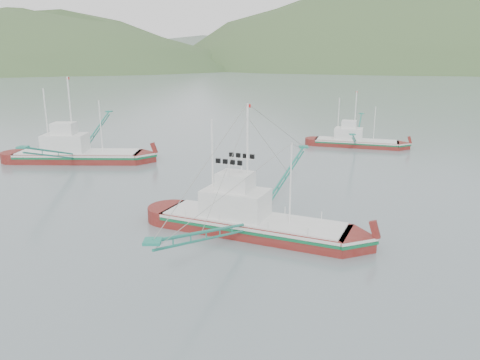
{
  "coord_description": "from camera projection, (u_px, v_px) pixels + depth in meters",
  "views": [
    {
      "loc": [
        -0.28,
        -32.73,
        13.78
      ],
      "look_at": [
        0.0,
        6.0,
        3.2
      ],
      "focal_mm": 35.0,
      "sensor_mm": 36.0,
      "label": 1
    }
  ],
  "objects": [
    {
      "name": "bg_boat_left",
      "position": [
        76.0,
        150.0,
        60.68
      ],
      "size": [
        16.1,
        28.99,
        11.72
      ],
      "rotation": [
        0.0,
        0.0,
        -0.03
      ],
      "color": "maroon",
      "rests_on": "ground"
    },
    {
      "name": "ground",
      "position": [
        241.0,
        242.0,
        35.2
      ],
      "size": [
        1200.0,
        1200.0,
        0.0
      ],
      "primitive_type": "plane",
      "color": "slate",
      "rests_on": "ground"
    },
    {
      "name": "bg_boat_right",
      "position": [
        356.0,
        135.0,
        70.49
      ],
      "size": [
        12.66,
        21.61,
        8.98
      ],
      "rotation": [
        0.0,
        0.0,
        -0.3
      ],
      "color": "maroon",
      "rests_on": "ground"
    },
    {
      "name": "headland_left",
      "position": [
        17.0,
        70.0,
        381.23
      ],
      "size": [
        448.0,
        308.0,
        210.0
      ],
      "primitive_type": "ellipsoid",
      "color": "#3C582D",
      "rests_on": "ground"
    },
    {
      "name": "main_boat",
      "position": [
        252.0,
        206.0,
        36.37
      ],
      "size": [
        15.26,
        25.71,
        10.96
      ],
      "rotation": [
        0.0,
        0.0,
        -0.42
      ],
      "color": "maroon",
      "rests_on": "ground"
    },
    {
      "name": "ridge_distant",
      "position": [
        261.0,
        64.0,
        575.61
      ],
      "size": [
        960.0,
        400.0,
        240.0
      ],
      "primitive_type": "ellipsoid",
      "color": "slate",
      "rests_on": "ground"
    }
  ]
}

